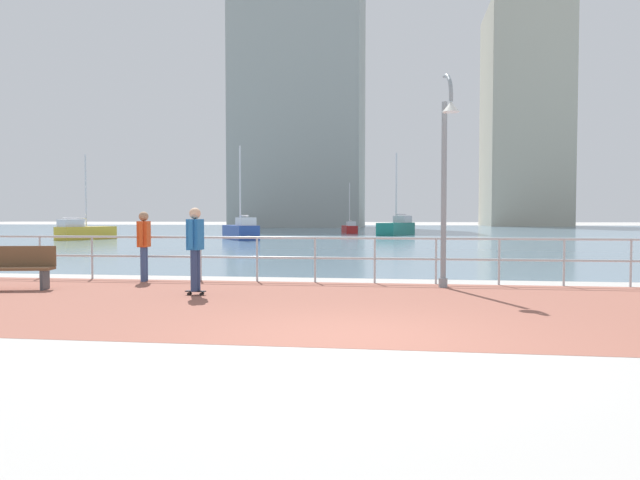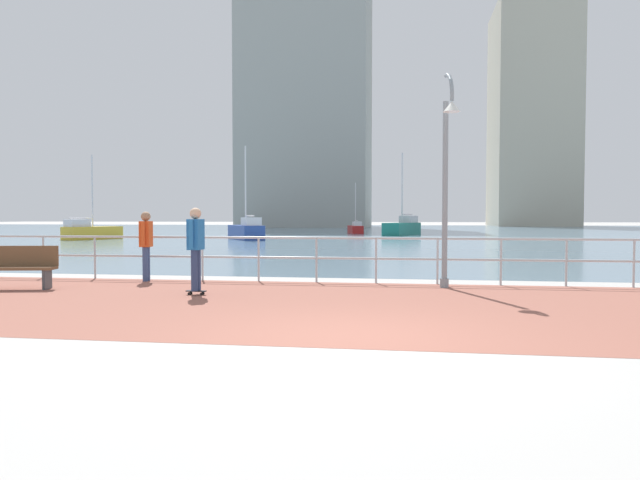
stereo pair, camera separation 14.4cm
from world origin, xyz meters
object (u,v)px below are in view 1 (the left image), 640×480
sailboat_blue (397,227)px  park_bench (15,267)px  sailboat_red (84,231)px  sailboat_yellow (350,229)px  bystander (144,240)px  skateboarder (195,243)px  lamppost (446,170)px  sailboat_ivory (241,231)px

sailboat_blue → park_bench: bearing=-101.9°
sailboat_blue → sailboat_red: size_ratio=1.19×
sailboat_blue → sailboat_red: 23.82m
sailboat_yellow → sailboat_red: (-16.26, -16.59, 0.10)m
bystander → sailboat_red: 27.54m
sailboat_yellow → park_bench: bearing=-94.8°
skateboarder → sailboat_yellow: sailboat_yellow is taller
sailboat_yellow → sailboat_red: 23.23m
lamppost → sailboat_yellow: size_ratio=1.01×
skateboarder → sailboat_blue: size_ratio=0.26×
sailboat_yellow → sailboat_blue: size_ratio=0.68×
skateboarder → park_bench: skateboarder is taller
bystander → sailboat_ivory: bearing=100.2°
lamppost → sailboat_red: size_ratio=0.82×
skateboarder → park_bench: (-4.11, 0.35, -0.56)m
lamppost → sailboat_red: 32.24m
park_bench → bystander: bearing=42.7°
sailboat_yellow → sailboat_ivory: bearing=-111.3°
bystander → sailboat_red: bearing=122.4°
sailboat_ivory → sailboat_yellow: size_ratio=1.36×
sailboat_ivory → sailboat_blue: sailboat_blue is taller
lamppost → sailboat_blue: sailboat_blue is taller
skateboarder → bystander: bearing=133.0°
bystander → park_bench: (-2.03, -1.88, -0.50)m
park_bench → sailboat_yellow: size_ratio=0.36×
skateboarder → sailboat_ivory: size_ratio=0.28×
bystander → sailboat_ivory: 25.03m
skateboarder → sailboat_red: size_ratio=0.30×
bystander → sailboat_red: size_ratio=0.29×
lamppost → sailboat_ivory: size_ratio=0.74×
sailboat_blue → sailboat_red: sailboat_blue is taller
skateboarder → park_bench: 4.16m
lamppost → skateboarder: bearing=-160.0°
sailboat_blue → lamppost: bearing=-88.0°
bystander → sailboat_blue: size_ratio=0.25×
lamppost → bystander: 7.22m
skateboarder → sailboat_yellow: (-0.58, 42.06, -0.60)m
lamppost → sailboat_ivory: (-11.47, 25.06, -1.96)m
lamppost → park_bench: 9.41m
sailboat_ivory → lamppost: bearing=-65.4°
lamppost → sailboat_yellow: bearing=97.8°
bystander → lamppost: bearing=-3.5°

